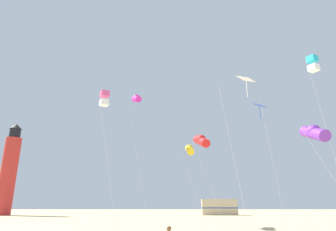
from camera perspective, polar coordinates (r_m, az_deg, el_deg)
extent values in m
sphere|color=brown|center=(12.49, 0.19, -21.67)|extent=(0.20, 0.20, 0.20)
cylinder|color=silver|center=(20.81, 29.66, -4.52)|extent=(1.29, 0.19, 11.59)
cube|color=#1EB2D1|center=(23.28, 26.87, 10.00)|extent=(0.82, 0.82, 0.44)
cube|color=white|center=(22.99, 27.10, 8.44)|extent=(0.82, 0.82, 0.44)
cylinder|color=purple|center=(19.01, 27.23, -3.18)|extent=(0.71, 2.50, 1.48)
sphere|color=purple|center=(19.04, 27.16, -2.75)|extent=(0.76, 0.76, 0.76)
cylinder|color=silver|center=(28.08, 4.73, -13.81)|extent=(2.23, 0.09, 7.31)
cylinder|color=yellow|center=(29.61, 4.33, -6.87)|extent=(0.79, 2.52, 1.48)
sphere|color=yellow|center=(29.64, 4.32, -6.58)|extent=(0.76, 0.76, 0.76)
cylinder|color=silver|center=(29.55, -6.21, -8.06)|extent=(2.44, 0.83, 13.34)
cylinder|color=#D826A5|center=(32.46, -6.31, 3.30)|extent=(1.46, 2.59, 1.48)
sphere|color=#D826A5|center=(32.52, -6.31, 3.55)|extent=(0.76, 0.76, 0.76)
cylinder|color=silver|center=(22.07, 8.18, -13.26)|extent=(2.69, 0.61, 6.97)
cylinder|color=red|center=(23.83, 6.71, -5.13)|extent=(1.23, 2.59, 1.48)
sphere|color=red|center=(23.86, 6.69, -4.78)|extent=(0.76, 0.76, 0.76)
cylinder|color=silver|center=(16.24, 12.83, -7.46)|extent=(0.77, 2.41, 9.32)
cube|color=white|center=(18.21, 15.33, 7.05)|extent=(1.22, 1.22, 0.40)
cylinder|color=white|center=(17.96, 15.50, 5.16)|extent=(0.04, 0.04, 1.10)
cylinder|color=silver|center=(19.99, -12.06, -8.86)|extent=(1.48, 1.36, 9.60)
cube|color=#E54C8C|center=(22.13, -12.54, 4.21)|extent=(0.82, 0.82, 0.44)
cube|color=white|center=(21.89, -12.66, 2.51)|extent=(0.82, 0.82, 0.44)
cylinder|color=silver|center=(23.26, 20.32, -9.04)|extent=(1.30, 0.80, 9.82)
cube|color=blue|center=(24.81, 17.82, 1.96)|extent=(1.22, 1.22, 0.40)
cylinder|color=blue|center=(24.61, 17.96, 0.53)|extent=(0.04, 0.04, 1.10)
cylinder|color=red|center=(61.17, -29.33, -10.37)|extent=(2.80, 2.80, 14.00)
cylinder|color=black|center=(62.31, -28.28, -3.19)|extent=(2.00, 2.00, 1.80)
cone|color=black|center=(62.61, -28.10, -1.94)|extent=(2.20, 2.20, 1.00)
cube|color=#C6B28C|center=(55.76, 10.21, -17.56)|extent=(6.47, 2.50, 2.80)
cube|color=#4C608C|center=(55.77, 10.22, -17.71)|extent=(6.51, 2.54, 0.24)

